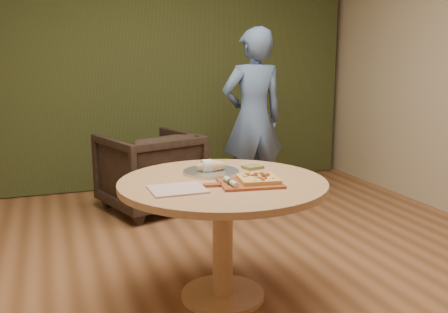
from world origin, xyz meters
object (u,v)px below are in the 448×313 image
pedestal_table (223,203)px  bread_roll (210,166)px  cutlery_roll (231,182)px  person_standing (253,119)px  flatbread_pizza (258,179)px  serving_tray (211,172)px  pizza_paddle (248,183)px  armchair (149,167)px

pedestal_table → bread_roll: (-0.01, 0.21, 0.18)m
cutlery_roll → person_standing: person_standing is taller
pedestal_table → cutlery_roll: cutlery_roll is taller
flatbread_pizza → bread_roll: 0.39m
serving_tray → person_standing: 1.81m
pizza_paddle → cutlery_roll: 0.12m
cutlery_roll → serving_tray: 0.36m
flatbread_pizza → bread_roll: bread_roll is taller
pizza_paddle → armchair: size_ratio=0.55×
pizza_paddle → cutlery_roll: cutlery_roll is taller
serving_tray → cutlery_roll: bearing=-90.4°
serving_tray → person_standing: size_ratio=0.20×
pizza_paddle → serving_tray: serving_tray is taller
bread_roll → person_standing: size_ratio=0.11×
pedestal_table → pizza_paddle: 0.23m
serving_tray → pedestal_table: bearing=-88.9°
cutlery_roll → bread_roll: bearing=90.4°
cutlery_roll → flatbread_pizza: bearing=6.2°
flatbread_pizza → bread_roll: bearing=118.5°
pizza_paddle → person_standing: person_standing is taller
bread_roll → armchair: armchair is taller
serving_tray → armchair: 1.76m
armchair → person_standing: person_standing is taller
flatbread_pizza → serving_tray: (-0.18, 0.34, -0.02)m
pizza_paddle → flatbread_pizza: size_ratio=1.87×
pedestal_table → bread_roll: size_ratio=6.44×
pedestal_table → armchair: armchair is taller
pedestal_table → pizza_paddle: bearing=-52.5°
cutlery_roll → armchair: bearing=90.9°
pedestal_table → bread_roll: bread_roll is taller
pizza_paddle → serving_tray: size_ratio=1.30×
flatbread_pizza → person_standing: size_ratio=0.14×
pedestal_table → person_standing: (0.94, 1.75, 0.26)m
pizza_paddle → flatbread_pizza: bearing=13.2°
armchair → person_standing: 1.11m
armchair → bread_roll: bearing=73.2°
cutlery_roll → person_standing: (0.94, 1.91, 0.09)m
serving_tray → bread_roll: size_ratio=1.84×
armchair → serving_tray: bearing=73.5°
flatbread_pizza → armchair: (-0.23, 2.07, -0.36)m
pedestal_table → person_standing: person_standing is taller
flatbread_pizza → person_standing: person_standing is taller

